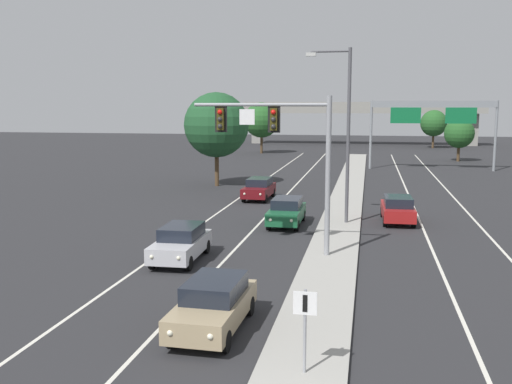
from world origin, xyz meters
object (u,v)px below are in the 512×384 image
Objects in this scene: street_lamp_median at (345,125)px; car_receding_red at (398,209)px; tree_far_right_b at (434,123)px; tree_far_left_c at (262,120)px; highway_sign_gantry at (433,113)px; car_oncoming_tan at (214,304)px; tree_far_left_b at (216,125)px; tree_far_right_c at (459,133)px; car_oncoming_green at (287,211)px; median_sign_post at (305,319)px; car_oncoming_darkred at (259,188)px; overhead_signal_mast at (285,142)px; car_oncoming_silver at (181,243)px.

car_receding_red is (3.20, 1.35, -4.97)m from street_lamp_median.
tree_far_left_c is (-25.95, -15.92, 0.77)m from tree_far_right_b.
car_receding_red is 31.12m from highway_sign_gantry.
street_lamp_median is at bearing 79.48° from car_oncoming_tan.
tree_far_right_c is at bearing 49.31° from tree_far_left_b.
tree_far_right_c is (9.27, 41.32, 2.69)m from car_receding_red.
tree_far_right_c is 27.74m from tree_far_left_c.
street_lamp_median reaches higher than tree_far_left_c.
car_oncoming_green is 6.73m from car_receding_red.
median_sign_post is 20.21m from street_lamp_median.
street_lamp_median reaches higher than car_oncoming_tan.
car_oncoming_darkred is at bearing -52.62° from tree_far_left_b.
car_oncoming_green is 0.99× the size of car_receding_red.
street_lamp_median is (2.32, 7.78, 0.51)m from overhead_signal_mast.
car_oncoming_tan is 0.84× the size of tree_far_right_c.
tree_far_right_b is at bearing 79.91° from street_lamp_median.
tree_far_right_b is (11.81, 85.93, 2.52)m from median_sign_post.
overhead_signal_mast is 17.18m from car_oncoming_darkred.
highway_sign_gantry is at bearing 40.71° from tree_far_left_b.
car_oncoming_tan is at bearing -75.28° from tree_far_left_b.
tree_far_left_b is at bearing -130.69° from tree_far_right_c.
car_oncoming_darkred is at bearing 104.80° from overhead_signal_mast.
street_lamp_median is 52.21m from tree_far_left_c.
median_sign_post is at bearing -79.22° from overhead_signal_mast.
car_oncoming_green is 34.68m from highway_sign_gantry.
highway_sign_gantry reaches higher than car_oncoming_darkred.
street_lamp_median is at bearing -51.54° from car_oncoming_darkred.
overhead_signal_mast is 0.72× the size of street_lamp_median.
tree_far_left_c is at bearing 101.55° from overhead_signal_mast.
car_oncoming_green is 52.31m from tree_far_left_c.
car_oncoming_silver is 0.72× the size of tree_far_right_b.
tree_far_left_c reaches higher than median_sign_post.
tree_far_left_c is (-10.98, 50.98, 4.05)m from car_oncoming_green.
tree_far_left_b is at bearing -139.29° from highway_sign_gantry.
street_lamp_median is 32.63m from highway_sign_gantry.
overhead_signal_mast is 1.61× the size of car_oncoming_green.
tree_far_left_c is (-11.02, 67.29, 4.05)m from car_oncoming_tan.
car_receding_red is at bearing -70.43° from tree_far_left_c.
tree_far_left_b is (-14.73, 13.41, 4.47)m from car_receding_red.
car_oncoming_tan is at bearing -89.89° from car_oncoming_green.
car_oncoming_silver is at bearing -109.85° from highway_sign_gantry.
tree_far_left_b is (-11.53, 14.76, -0.51)m from street_lamp_median.
highway_sign_gantry is (8.10, 51.39, 4.58)m from median_sign_post.
car_oncoming_tan is (-0.84, -9.28, -4.47)m from overhead_signal_mast.
street_lamp_median is 2.22× the size of car_oncoming_tan.
tree_far_left_c is at bearing 97.09° from car_oncoming_silver.
car_oncoming_darkred is (-4.24, 16.04, -4.47)m from overhead_signal_mast.
median_sign_post is at bearing -98.72° from car_receding_red.
overhead_signal_mast is at bearing -121.18° from car_receding_red.
highway_sign_gantry is (11.23, 48.67, 5.34)m from car_oncoming_tan.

